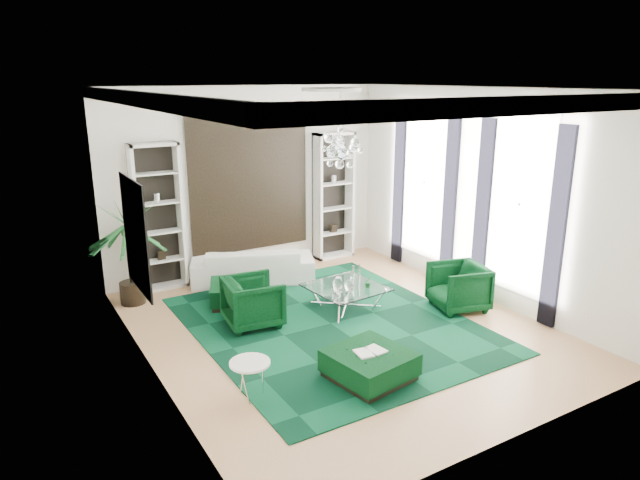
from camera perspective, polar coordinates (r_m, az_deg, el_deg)
floor at (r=9.46m, az=1.98°, el=-8.79°), size 6.00×7.00×0.02m
ceiling at (r=8.58m, az=2.24°, el=15.03°), size 6.00×7.00×0.02m
wall_back at (r=11.86m, az=-7.18°, el=5.94°), size 6.00×0.02×3.80m
wall_front at (r=6.30m, az=19.73°, el=-4.08°), size 6.00×0.02×3.80m
wall_left at (r=7.67m, az=-17.15°, el=-0.29°), size 0.02×7.00×3.80m
wall_right at (r=10.73m, az=15.78°, el=4.37°), size 0.02×7.00×3.80m
crown_molding at (r=8.58m, az=2.23°, el=14.29°), size 6.00×7.00×0.18m
ceiling_medallion at (r=8.83m, az=1.14°, el=14.81°), size 0.90×0.90×0.05m
tapestry at (r=11.82m, az=-7.08°, el=5.90°), size 2.50×0.06×2.80m
shelving_left at (r=11.15m, az=-15.87°, el=2.17°), size 0.90×0.38×2.80m
shelving_right at (r=12.68m, az=1.37°, el=4.42°), size 0.90×0.38×2.80m
painting at (r=8.26m, az=-17.88°, el=0.43°), size 0.04×1.30×1.60m
window_near at (r=10.13m, az=19.36°, el=3.40°), size 0.03×1.10×2.90m
curtain_near_a at (r=9.69m, az=22.58°, el=1.00°), size 0.07×0.30×3.25m
curtain_near_b at (r=10.66m, az=15.94°, el=2.91°), size 0.07×0.30×3.25m
window_far at (r=11.77m, az=10.44°, el=5.72°), size 0.03×1.10×2.90m
curtain_far_a at (r=11.23m, az=12.85°, el=3.79°), size 0.07×0.30×3.25m
curtain_far_b at (r=12.38m, az=7.89°, el=5.16°), size 0.07×0.30×3.25m
rug at (r=9.55m, az=1.08°, el=-8.40°), size 4.20×5.00×0.02m
sofa at (r=11.44m, az=-6.74°, el=-2.45°), size 2.57×1.79×0.70m
armchair_left at (r=9.46m, az=-6.71°, el=-6.14°), size 0.99×0.97×0.81m
armchair_right at (r=10.31m, az=13.66°, el=-4.58°), size 1.09×1.07×0.81m
coffee_table at (r=10.11m, az=2.59°, el=-5.77°), size 1.30×1.30×0.41m
ottoman_side at (r=10.42m, az=-8.39°, el=-5.29°), size 1.17×1.17×0.40m
ottoman_front at (r=7.92m, az=4.96°, el=-12.40°), size 1.15×1.15×0.40m
book at (r=7.82m, az=5.00°, el=-11.02°), size 0.42×0.28×0.03m
side_table at (r=7.50m, az=-6.97°, el=-13.78°), size 0.65×0.65×0.50m
palm at (r=10.57m, az=-18.70°, el=0.05°), size 1.71×1.71×2.40m
chandelier at (r=8.97m, az=1.99°, el=8.93°), size 1.00×1.00×0.72m
table_plant at (r=9.96m, az=4.85°, el=-4.14°), size 0.13×0.11×0.24m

